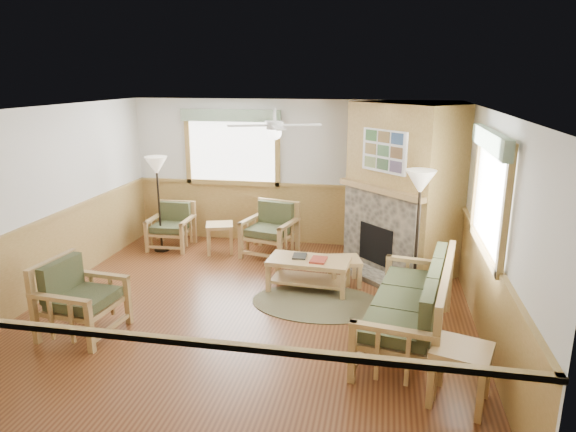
% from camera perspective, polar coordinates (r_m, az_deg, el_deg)
% --- Properties ---
extents(floor, '(6.00, 6.00, 0.01)m').
position_cam_1_polar(floor, '(7.24, -4.21, -10.15)').
color(floor, brown).
rests_on(floor, ground).
extents(ceiling, '(6.00, 6.00, 0.01)m').
position_cam_1_polar(ceiling, '(6.55, -4.68, 11.74)').
color(ceiling, white).
rests_on(ceiling, floor).
extents(wall_back, '(6.00, 0.02, 2.70)m').
position_cam_1_polar(wall_back, '(9.63, 0.22, 4.82)').
color(wall_back, silver).
rests_on(wall_back, floor).
extents(wall_front, '(6.00, 0.02, 2.70)m').
position_cam_1_polar(wall_front, '(4.12, -15.50, -10.43)').
color(wall_front, silver).
rests_on(wall_front, floor).
extents(wall_left, '(0.02, 6.00, 2.70)m').
position_cam_1_polar(wall_left, '(8.07, -25.46, 1.27)').
color(wall_left, silver).
rests_on(wall_left, floor).
extents(wall_right, '(0.02, 6.00, 2.70)m').
position_cam_1_polar(wall_right, '(6.67, 21.33, -1.00)').
color(wall_right, silver).
rests_on(wall_right, floor).
extents(wainscot, '(6.00, 6.00, 1.10)m').
position_cam_1_polar(wainscot, '(7.02, -4.30, -6.06)').
color(wainscot, '#A48143').
rests_on(wainscot, floor).
extents(fireplace, '(3.11, 3.11, 2.70)m').
position_cam_1_polar(fireplace, '(8.54, 12.68, 3.10)').
color(fireplace, '#A48143').
rests_on(fireplace, floor).
extents(window_back, '(1.90, 0.16, 1.50)m').
position_cam_1_polar(window_back, '(9.70, -6.36, 11.84)').
color(window_back, white).
rests_on(window_back, wall_back).
extents(window_right, '(0.16, 1.90, 1.50)m').
position_cam_1_polar(window_right, '(6.25, 22.33, 8.94)').
color(window_right, white).
rests_on(window_right, wall_right).
extents(ceiling_fan, '(1.59, 1.59, 0.36)m').
position_cam_1_polar(ceiling_fan, '(6.77, -1.49, 11.56)').
color(ceiling_fan, white).
rests_on(ceiling_fan, ceiling).
extents(sofa, '(2.30, 1.25, 1.00)m').
position_cam_1_polar(sofa, '(6.31, 13.16, -9.46)').
color(sofa, '#A7834E').
rests_on(sofa, floor).
extents(armchair_back_left, '(0.75, 0.75, 0.83)m').
position_cam_1_polar(armchair_back_left, '(9.74, -12.89, -1.12)').
color(armchair_back_left, '#A7834E').
rests_on(armchair_back_left, floor).
extents(armchair_back_right, '(1.00, 1.00, 0.93)m').
position_cam_1_polar(armchair_back_right, '(9.10, -2.06, -1.55)').
color(armchair_back_right, '#A7834E').
rests_on(armchair_back_right, floor).
extents(armchair_left, '(0.92, 0.92, 0.94)m').
position_cam_1_polar(armchair_left, '(6.85, -21.94, -8.45)').
color(armchair_left, '#A7834E').
rests_on(armchair_left, floor).
extents(coffee_table, '(1.23, 0.68, 0.48)m').
position_cam_1_polar(coffee_table, '(7.72, 2.31, -6.48)').
color(coffee_table, '#A7834E').
rests_on(coffee_table, floor).
extents(end_table_chairs, '(0.59, 0.58, 0.53)m').
position_cam_1_polar(end_table_chairs, '(9.38, -7.57, -2.43)').
color(end_table_chairs, '#A7834E').
rests_on(end_table_chairs, floor).
extents(end_table_sofa, '(0.67, 0.65, 0.60)m').
position_cam_1_polar(end_table_sofa, '(5.46, 18.55, -16.43)').
color(end_table_sofa, '#A7834E').
rests_on(end_table_sofa, floor).
extents(footstool, '(0.58, 0.58, 0.41)m').
position_cam_1_polar(footstool, '(7.96, 6.28, -6.11)').
color(footstool, '#A7834E').
rests_on(footstool, floor).
extents(braided_rug, '(1.96, 1.96, 0.01)m').
position_cam_1_polar(braided_rug, '(7.36, 3.36, -9.61)').
color(braided_rug, brown).
rests_on(braided_rug, floor).
extents(floor_lamp_left, '(0.45, 0.45, 1.74)m').
position_cam_1_polar(floor_lamp_left, '(9.52, -14.14, 1.28)').
color(floor_lamp_left, black).
rests_on(floor_lamp_left, floor).
extents(floor_lamp_right, '(0.44, 0.44, 1.86)m').
position_cam_1_polar(floor_lamp_right, '(7.54, 14.14, -1.92)').
color(floor_lamp_right, black).
rests_on(floor_lamp_right, floor).
extents(book_red, '(0.24, 0.32, 0.03)m').
position_cam_1_polar(book_red, '(7.56, 3.40, -4.79)').
color(book_red, maroon).
rests_on(book_red, coffee_table).
extents(book_dark, '(0.21, 0.28, 0.02)m').
position_cam_1_polar(book_dark, '(7.71, 1.30, -4.39)').
color(book_dark, black).
rests_on(book_dark, coffee_table).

